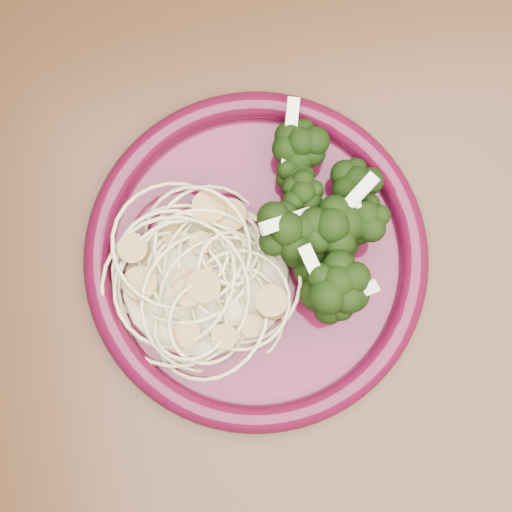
{
  "coord_description": "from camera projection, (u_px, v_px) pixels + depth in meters",
  "views": [
    {
      "loc": [
        0.09,
        -0.03,
        1.3
      ],
      "look_at": [
        0.1,
        0.04,
        0.77
      ],
      "focal_mm": 50.0,
      "sensor_mm": 36.0,
      "label": 1
    }
  ],
  "objects": [
    {
      "name": "dining_table",
      "position": [
        150.0,
        340.0,
        0.64
      ],
      "size": [
        1.2,
        0.8,
        0.75
      ],
      "color": "#472814",
      "rests_on": "ground"
    },
    {
      "name": "dinner_plate",
      "position": [
        256.0,
        258.0,
        0.54
      ],
      "size": [
        0.33,
        0.33,
        0.02
      ],
      "rotation": [
        0.0,
        0.0,
        0.32
      ],
      "color": "#470A20",
      "rests_on": "dining_table"
    },
    {
      "name": "spaghetti_pile",
      "position": [
        205.0,
        282.0,
        0.53
      ],
      "size": [
        0.16,
        0.15,
        0.03
      ],
      "primitive_type": "ellipsoid",
      "rotation": [
        0.0,
        0.0,
        0.32
      ],
      "color": "beige",
      "rests_on": "dinner_plate"
    },
    {
      "name": "scallop_cluster",
      "position": [
        202.0,
        277.0,
        0.5
      ],
      "size": [
        0.15,
        0.15,
        0.04
      ],
      "primitive_type": null,
      "rotation": [
        0.0,
        0.0,
        0.32
      ],
      "color": "#A88244",
      "rests_on": "spaghetti_pile"
    },
    {
      "name": "broccoli_pile",
      "position": [
        318.0,
        222.0,
        0.53
      ],
      "size": [
        0.12,
        0.16,
        0.05
      ],
      "primitive_type": "ellipsoid",
      "rotation": [
        0.0,
        0.0,
        0.32
      ],
      "color": "black",
      "rests_on": "dinner_plate"
    },
    {
      "name": "onion_garnish",
      "position": [
        322.0,
        214.0,
        0.5
      ],
      "size": [
        0.08,
        0.1,
        0.05
      ],
      "primitive_type": null,
      "rotation": [
        0.0,
        0.0,
        0.32
      ],
      "color": "white",
      "rests_on": "broccoli_pile"
    }
  ]
}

